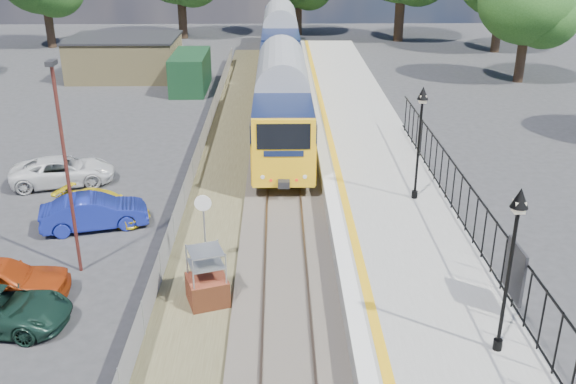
{
  "coord_description": "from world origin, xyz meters",
  "views": [
    {
      "loc": [
        -0.22,
        -17.81,
        11.29
      ],
      "look_at": [
        0.13,
        4.09,
        2.0
      ],
      "focal_mm": 40.0,
      "sensor_mm": 36.0,
      "label": 1
    }
  ],
  "objects_px": {
    "brick_plinth": "(207,278)",
    "carpark_lamp": "(65,158)",
    "victorian_lamp_south": "(515,234)",
    "victorian_lamp_north": "(421,117)",
    "speed_sign": "(204,220)",
    "car_blue": "(94,212)",
    "train": "(281,57)",
    "car_yellow": "(103,206)",
    "car_white": "(63,171)"
  },
  "relations": [
    {
      "from": "brick_plinth",
      "to": "victorian_lamp_south",
      "type": "bearing_deg",
      "value": -24.99
    },
    {
      "from": "victorian_lamp_north",
      "to": "carpark_lamp",
      "type": "height_order",
      "value": "carpark_lamp"
    },
    {
      "from": "victorian_lamp_north",
      "to": "car_blue",
      "type": "height_order",
      "value": "victorian_lamp_north"
    },
    {
      "from": "car_white",
      "to": "train",
      "type": "bearing_deg",
      "value": -42.61
    },
    {
      "from": "victorian_lamp_south",
      "to": "car_yellow",
      "type": "relative_size",
      "value": 1.17
    },
    {
      "from": "brick_plinth",
      "to": "car_white",
      "type": "height_order",
      "value": "brick_plinth"
    },
    {
      "from": "speed_sign",
      "to": "train",
      "type": "bearing_deg",
      "value": 83.73
    },
    {
      "from": "victorian_lamp_north",
      "to": "train",
      "type": "xyz_separation_m",
      "value": [
        -5.3,
        22.03,
        -1.96
      ]
    },
    {
      "from": "car_white",
      "to": "speed_sign",
      "type": "bearing_deg",
      "value": -150.74
    },
    {
      "from": "victorian_lamp_south",
      "to": "victorian_lamp_north",
      "type": "distance_m",
      "value": 10.0
    },
    {
      "from": "car_blue",
      "to": "car_white",
      "type": "xyz_separation_m",
      "value": [
        -2.66,
        4.65,
        -0.04
      ]
    },
    {
      "from": "victorian_lamp_south",
      "to": "speed_sign",
      "type": "distance_m",
      "value": 10.39
    },
    {
      "from": "brick_plinth",
      "to": "car_blue",
      "type": "distance_m",
      "value": 7.49
    },
    {
      "from": "speed_sign",
      "to": "carpark_lamp",
      "type": "bearing_deg",
      "value": 179.2
    },
    {
      "from": "victorian_lamp_north",
      "to": "car_yellow",
      "type": "distance_m",
      "value": 13.25
    },
    {
      "from": "car_blue",
      "to": "train",
      "type": "bearing_deg",
      "value": -33.6
    },
    {
      "from": "speed_sign",
      "to": "carpark_lamp",
      "type": "distance_m",
      "value": 4.93
    },
    {
      "from": "car_yellow",
      "to": "car_white",
      "type": "xyz_separation_m",
      "value": [
        -2.77,
        3.79,
        0.07
      ]
    },
    {
      "from": "brick_plinth",
      "to": "carpark_lamp",
      "type": "xyz_separation_m",
      "value": [
        -4.66,
        2.16,
        3.24
      ]
    },
    {
      "from": "victorian_lamp_north",
      "to": "car_white",
      "type": "distance_m",
      "value": 16.39
    },
    {
      "from": "train",
      "to": "brick_plinth",
      "type": "distance_m",
      "value": 28.44
    },
    {
      "from": "speed_sign",
      "to": "car_blue",
      "type": "xyz_separation_m",
      "value": [
        -4.76,
        3.44,
        -1.28
      ]
    },
    {
      "from": "car_yellow",
      "to": "carpark_lamp",
      "type": "bearing_deg",
      "value": -156.31
    },
    {
      "from": "victorian_lamp_south",
      "to": "train",
      "type": "relative_size",
      "value": 0.11
    },
    {
      "from": "car_white",
      "to": "victorian_lamp_south",
      "type": "bearing_deg",
      "value": -144.88
    },
    {
      "from": "car_blue",
      "to": "car_yellow",
      "type": "distance_m",
      "value": 0.88
    },
    {
      "from": "car_yellow",
      "to": "car_blue",
      "type": "bearing_deg",
      "value": -166.57
    },
    {
      "from": "victorian_lamp_north",
      "to": "brick_plinth",
      "type": "relative_size",
      "value": 2.37
    },
    {
      "from": "victorian_lamp_south",
      "to": "speed_sign",
      "type": "height_order",
      "value": "victorian_lamp_south"
    },
    {
      "from": "carpark_lamp",
      "to": "car_blue",
      "type": "bearing_deg",
      "value": 96.0
    },
    {
      "from": "victorian_lamp_south",
      "to": "brick_plinth",
      "type": "distance_m",
      "value": 9.45
    },
    {
      "from": "train",
      "to": "victorian_lamp_south",
      "type": "bearing_deg",
      "value": -80.26
    },
    {
      "from": "victorian_lamp_north",
      "to": "car_yellow",
      "type": "height_order",
      "value": "victorian_lamp_north"
    },
    {
      "from": "car_yellow",
      "to": "train",
      "type": "bearing_deg",
      "value": 1.58
    },
    {
      "from": "speed_sign",
      "to": "car_white",
      "type": "height_order",
      "value": "speed_sign"
    },
    {
      "from": "brick_plinth",
      "to": "carpark_lamp",
      "type": "bearing_deg",
      "value": 155.16
    },
    {
      "from": "victorian_lamp_south",
      "to": "carpark_lamp",
      "type": "height_order",
      "value": "carpark_lamp"
    },
    {
      "from": "train",
      "to": "carpark_lamp",
      "type": "bearing_deg",
      "value": -105.32
    },
    {
      "from": "victorian_lamp_south",
      "to": "victorian_lamp_north",
      "type": "xyz_separation_m",
      "value": [
        -0.2,
        10.0,
        0.0
      ]
    },
    {
      "from": "victorian_lamp_south",
      "to": "victorian_lamp_north",
      "type": "relative_size",
      "value": 1.0
    },
    {
      "from": "train",
      "to": "speed_sign",
      "type": "relative_size",
      "value": 14.26
    },
    {
      "from": "train",
      "to": "car_yellow",
      "type": "xyz_separation_m",
      "value": [
        -7.41,
        -21.88,
        -1.77
      ]
    },
    {
      "from": "carpark_lamp",
      "to": "car_blue",
      "type": "relative_size",
      "value": 1.79
    },
    {
      "from": "victorian_lamp_south",
      "to": "car_yellow",
      "type": "distance_m",
      "value": 16.84
    },
    {
      "from": "train",
      "to": "car_white",
      "type": "distance_m",
      "value": 20.83
    },
    {
      "from": "victorian_lamp_south",
      "to": "speed_sign",
      "type": "relative_size",
      "value": 1.61
    },
    {
      "from": "brick_plinth",
      "to": "carpark_lamp",
      "type": "distance_m",
      "value": 6.07
    },
    {
      "from": "victorian_lamp_south",
      "to": "train",
      "type": "distance_m",
      "value": 32.56
    },
    {
      "from": "victorian_lamp_north",
      "to": "speed_sign",
      "type": "relative_size",
      "value": 1.61
    },
    {
      "from": "speed_sign",
      "to": "car_yellow",
      "type": "xyz_separation_m",
      "value": [
        -4.65,
        4.31,
        -1.39
      ]
    }
  ]
}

